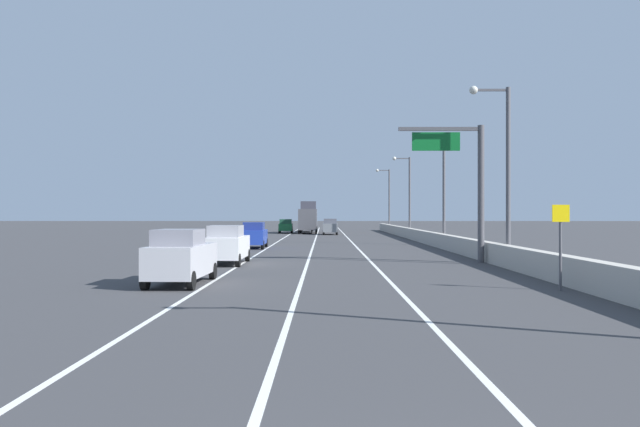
{
  "coord_description": "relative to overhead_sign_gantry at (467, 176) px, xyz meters",
  "views": [
    {
      "loc": [
        -1.1,
        -4.5,
        2.7
      ],
      "look_at": [
        -1.41,
        45.39,
        2.68
      ],
      "focal_mm": 36.83,
      "sensor_mm": 36.0,
      "label": 1
    }
  ],
  "objects": [
    {
      "name": "ground_plane",
      "position": [
        -6.71,
        32.78,
        -4.73
      ],
      "size": [
        320.0,
        320.0,
        0.0
      ],
      "primitive_type": "plane",
      "color": "#38383A"
    },
    {
      "name": "lane_stripe_left",
      "position": [
        -12.21,
        23.78,
        -4.73
      ],
      "size": [
        0.16,
        130.0,
        0.0
      ],
      "primitive_type": "cube",
      "color": "silver",
      "rests_on": "ground_plane"
    },
    {
      "name": "lane_stripe_center",
      "position": [
        -8.71,
        23.78,
        -4.73
      ],
      "size": [
        0.16,
        130.0,
        0.0
      ],
      "primitive_type": "cube",
      "color": "silver",
      "rests_on": "ground_plane"
    },
    {
      "name": "lane_stripe_right",
      "position": [
        -5.21,
        23.78,
        -4.73
      ],
      "size": [
        0.16,
        130.0,
        0.0
      ],
      "primitive_type": "cube",
      "color": "silver",
      "rests_on": "ground_plane"
    },
    {
      "name": "jersey_barrier_right",
      "position": [
        1.34,
        8.78,
        -4.18
      ],
      "size": [
        0.6,
        120.0,
        1.1
      ],
      "primitive_type": "cube",
      "color": "#B2ADA3",
      "rests_on": "ground_plane"
    },
    {
      "name": "overhead_sign_gantry",
      "position": [
        0.0,
        0.0,
        0.0
      ],
      "size": [
        4.68,
        0.36,
        7.5
      ],
      "color": "#47474C",
      "rests_on": "ground_plane"
    },
    {
      "name": "speed_advisory_sign",
      "position": [
        0.44,
        -12.82,
        -2.96
      ],
      "size": [
        0.6,
        0.11,
        3.0
      ],
      "color": "#4C4C51",
      "rests_on": "ground_plane"
    },
    {
      "name": "lamp_post_right_second",
      "position": [
        1.5,
        -1.58,
        0.68
      ],
      "size": [
        2.14,
        0.44,
        9.34
      ],
      "color": "#4C4C51",
      "rests_on": "ground_plane"
    },
    {
      "name": "lamp_post_right_third",
      "position": [
        2.05,
        19.72,
        0.68
      ],
      "size": [
        2.14,
        0.44,
        9.34
      ],
      "color": "#4C4C51",
      "rests_on": "ground_plane"
    },
    {
      "name": "lamp_post_right_fourth",
      "position": [
        1.94,
        41.01,
        0.68
      ],
      "size": [
        2.14,
        0.44,
        9.34
      ],
      "color": "#4C4C51",
      "rests_on": "ground_plane"
    },
    {
      "name": "lamp_post_right_fifth",
      "position": [
        1.67,
        62.31,
        0.68
      ],
      "size": [
        2.14,
        0.44,
        9.34
      ],
      "color": "#4C4C51",
      "rests_on": "ground_plane"
    },
    {
      "name": "car_black_0",
      "position": [
        -10.39,
        61.29,
        -3.68
      ],
      "size": [
        1.81,
        4.43,
        2.12
      ],
      "color": "black",
      "rests_on": "ground_plane"
    },
    {
      "name": "car_blue_1",
      "position": [
        -13.2,
        14.87,
        -3.72
      ],
      "size": [
        1.83,
        4.67,
        2.01
      ],
      "color": "#1E389E",
      "rests_on": "ground_plane"
    },
    {
      "name": "car_white_2",
      "position": [
        -12.97,
        -1.01,
        -3.7
      ],
      "size": [
        1.94,
        4.77,
        2.06
      ],
      "color": "white",
      "rests_on": "ground_plane"
    },
    {
      "name": "car_green_3",
      "position": [
        -13.02,
        53.26,
        -3.78
      ],
      "size": [
        1.96,
        4.17,
        1.9
      ],
      "color": "#196033",
      "rests_on": "ground_plane"
    },
    {
      "name": "car_gray_4",
      "position": [
        -7.04,
        47.36,
        -3.72
      ],
      "size": [
        1.9,
        4.52,
        2.02
      ],
      "color": "slate",
      "rests_on": "ground_plane"
    },
    {
      "name": "car_silver_5",
      "position": [
        -13.24,
        -10.94,
        -3.68
      ],
      "size": [
        1.98,
        4.81,
        2.1
      ],
      "color": "#B7B7BC",
      "rests_on": "ground_plane"
    },
    {
      "name": "box_truck",
      "position": [
        -9.98,
        53.25,
        -2.73
      ],
      "size": [
        2.48,
        8.37,
        4.35
      ],
      "color": "#4C4C51",
      "rests_on": "ground_plane"
    }
  ]
}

